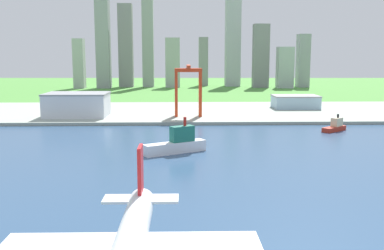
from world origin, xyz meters
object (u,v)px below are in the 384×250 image
ferry_boat (177,143)px  port_crane_red (188,80)px  airplane_landing (129,250)px  warehouse_main (77,105)px  warehouse_annex (295,102)px  tugboat_small (335,126)px

ferry_boat → port_crane_red: (8.09, 122.63, 25.71)m
airplane_landing → port_crane_red: (12.14, 304.35, 1.41)m
port_crane_red → warehouse_main: size_ratio=0.83×
warehouse_main → warehouse_annex: bearing=14.9°
warehouse_main → tugboat_small: bearing=-18.1°
airplane_landing → warehouse_annex: (110.98, 357.43, -21.07)m
ferry_boat → port_crane_red: port_crane_red is taller
warehouse_main → warehouse_annex: warehouse_main is taller
airplane_landing → ferry_boat: (4.04, 181.72, -24.29)m
airplane_landing → warehouse_main: bearing=103.9°
port_crane_red → warehouse_annex: (98.84, 53.08, -22.48)m
airplane_landing → ferry_boat: 183.38m
airplane_landing → ferry_boat: size_ratio=1.10×
warehouse_main → ferry_boat: bearing=-57.6°
ferry_boat → warehouse_annex: 205.72m
port_crane_red → warehouse_annex: 114.42m
warehouse_main → warehouse_annex: (186.87, 49.74, -3.42)m
airplane_landing → warehouse_annex: bearing=72.8°
airplane_landing → tugboat_small: (109.62, 246.99, -26.16)m
airplane_landing → tugboat_small: 271.49m
airplane_landing → port_crane_red: bearing=87.7°
tugboat_small → warehouse_annex: (1.36, 110.44, 5.09)m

